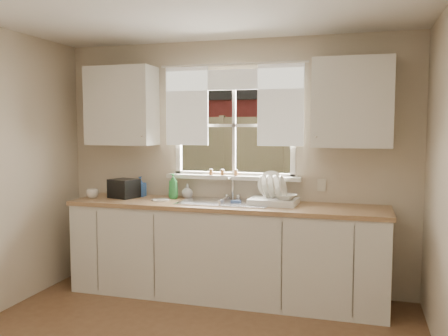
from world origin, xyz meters
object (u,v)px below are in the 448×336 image
(black_appliance, at_px, (124,188))
(dish_rack, at_px, (273,197))
(soap_bottle_a, at_px, (173,186))
(cup, at_px, (92,194))

(black_appliance, bearing_deg, dish_rack, 17.96)
(soap_bottle_a, xyz_separation_m, black_appliance, (-0.51, -0.08, -0.03))
(dish_rack, distance_m, soap_bottle_a, 1.05)
(soap_bottle_a, xyz_separation_m, cup, (-0.80, -0.21, -0.08))
(cup, bearing_deg, soap_bottle_a, 10.52)
(dish_rack, xyz_separation_m, black_appliance, (-1.55, -0.00, 0.02))
(soap_bottle_a, bearing_deg, dish_rack, 5.65)
(dish_rack, height_order, cup, dish_rack)
(soap_bottle_a, relative_size, cup, 2.09)
(dish_rack, relative_size, black_appliance, 1.74)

